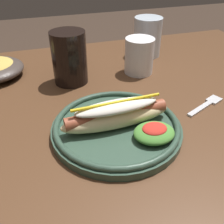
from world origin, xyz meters
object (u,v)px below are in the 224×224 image
fork (207,104)px  water_cup (147,37)px  extra_cup (139,56)px  hot_dog_plate (118,124)px  soda_cup (69,58)px

fork → water_cup: 0.34m
water_cup → fork: bearing=-88.7°
water_cup → extra_cup: 0.14m
hot_dog_plate → soda_cup: 0.26m
soda_cup → extra_cup: (0.20, -0.00, -0.02)m
hot_dog_plate → water_cup: size_ratio=2.13×
extra_cup → hot_dog_plate: bearing=-120.6°
hot_dog_plate → fork: 0.24m
extra_cup → soda_cup: bearing=179.5°
fork → soda_cup: size_ratio=0.85×
water_cup → extra_cup: size_ratio=1.22×
fork → extra_cup: 0.24m
hot_dog_plate → soda_cup: soda_cup is taller
soda_cup → extra_cup: soda_cup is taller
extra_cup → fork: bearing=-68.8°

